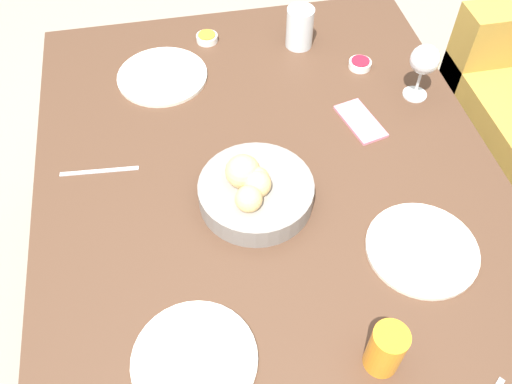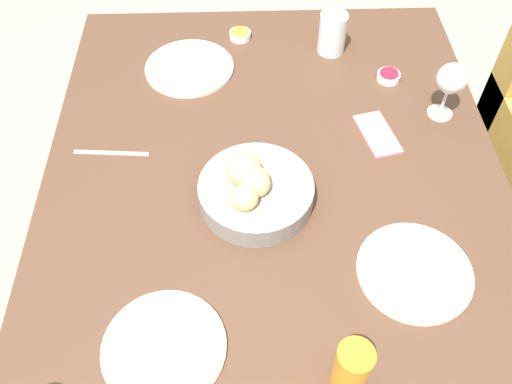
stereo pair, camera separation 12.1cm
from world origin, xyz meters
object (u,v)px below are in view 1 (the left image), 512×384
Objects in this scene: jam_bowl_berry at (360,64)px; cell_phone at (360,121)px; jam_bowl_honey at (207,38)px; knife_silver at (99,171)px; plate_near_left at (162,76)px; bread_basket at (255,190)px; water_tumbler at (300,28)px; wine_glass at (425,61)px; plate_near_right at (195,360)px; juice_glass at (386,349)px; plate_far_center at (422,249)px.

cell_phone is at bearing -17.39° from jam_bowl_berry.
jam_bowl_honey is 0.56m from knife_silver.
knife_silver is (0.25, -0.73, -0.01)m from jam_bowl_berry.
plate_near_left is at bearing -96.50° from jam_bowl_berry.
knife_silver is (-0.16, -0.35, -0.04)m from bread_basket.
knife_silver is at bearing -70.85° from jam_bowl_berry.
water_tumbler is 0.75× the size of wine_glass.
plate_near_right is 1.27× the size of knife_silver.
jam_bowl_berry reaches higher than plate_near_left.
water_tumbler reaches higher than knife_silver.
cell_phone is at bearing 93.40° from knife_silver.
wine_glass is at bearing 132.41° from plate_near_right.
juice_glass is at bearing 20.59° from bread_basket.
bread_basket is 0.44m from juice_glass.
jam_bowl_berry is 0.77m from knife_silver.
plate_near_left is 2.12× the size of water_tumbler.
knife_silver is (-0.57, -0.50, -0.06)m from juice_glass.
cell_phone is (0.35, 0.08, -0.05)m from water_tumbler.
bread_basket reaches higher than plate_near_left.
jam_bowl_honey is (-0.07, -0.26, -0.05)m from water_tumbler.
plate_far_center is (0.20, 0.32, -0.03)m from bread_basket.
bread_basket is at bearing 19.54° from plate_near_left.
knife_silver is at bearing -118.10° from plate_far_center.
juice_glass is 1.84× the size of jam_bowl_honey.
bread_basket reaches higher than plate_near_right.
bread_basket is 0.57m from wine_glass.
water_tumbler is at bearing 156.33° from bread_basket.
wine_glass is at bearing 42.57° from water_tumbler.
cell_phone is (0.21, -0.07, -0.01)m from jam_bowl_berry.
plate_far_center is 1.29× the size of knife_silver.
cell_phone is at bearing 121.88° from bread_basket.
plate_far_center is (0.67, 0.49, 0.00)m from plate_near_left.
jam_bowl_honey is 0.54m from cell_phone.
bread_basket is at bearing 65.56° from knife_silver.
wine_glass reaches higher than plate_near_left.
bread_basket reaches higher than cell_phone.
bread_basket is 0.37m from cell_phone.
plate_near_left is at bearing -45.70° from jam_bowl_honey.
bread_basket is 2.20× the size of water_tumbler.
knife_silver is at bearing -82.44° from wine_glass.
plate_near_left is at bearing -107.22° from wine_glass.
bread_basket is 1.40× the size of knife_silver.
juice_glass is at bearing 9.86° from jam_bowl_honey.
cell_phone is (-0.40, -0.01, -0.00)m from plate_far_center.
bread_basket is at bearing -58.12° from cell_phone.
bread_basket is 1.66× the size of wine_glass.
plate_near_right is at bearing -27.59° from bread_basket.
plate_near_right is 0.35m from juice_glass.
juice_glass is at bearing 41.28° from knife_silver.
jam_bowl_berry is at bearing 143.30° from plate_near_right.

